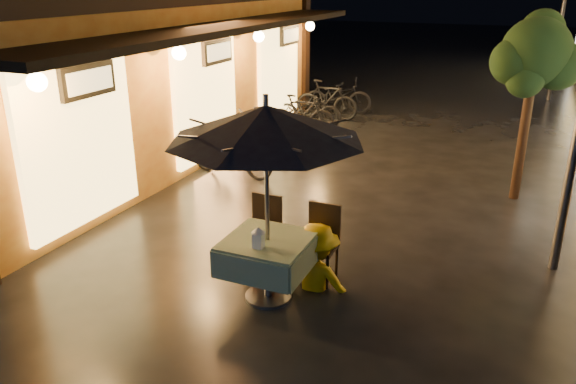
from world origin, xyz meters
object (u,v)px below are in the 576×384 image
at_px(patio_umbrella, 266,123).
at_px(table_lantern, 258,236).
at_px(cafe_table, 268,254).
at_px(bicycle_0, 231,151).
at_px(person_orange, 261,225).
at_px(person_yellow, 317,227).

distance_m(patio_umbrella, table_lantern, 1.25).
relative_size(cafe_table, bicycle_0, 0.54).
height_order(cafe_table, person_orange, person_orange).
distance_m(cafe_table, patio_umbrella, 1.56).
distance_m(cafe_table, person_yellow, 0.69).
xyz_separation_m(table_lantern, bicycle_0, (-2.55, 4.04, -0.43)).
height_order(table_lantern, person_orange, person_orange).
distance_m(person_orange, bicycle_0, 3.97).
relative_size(cafe_table, person_yellow, 0.62).
distance_m(person_yellow, bicycle_0, 4.44).
relative_size(person_orange, person_yellow, 0.86).
bearing_deg(person_yellow, table_lantern, 56.09).
bearing_deg(person_orange, patio_umbrella, 121.18).
distance_m(person_orange, person_yellow, 0.76).
xyz_separation_m(person_orange, person_yellow, (0.75, -0.00, 0.11)).
relative_size(table_lantern, person_yellow, 0.16).
distance_m(table_lantern, person_yellow, 0.86).
bearing_deg(bicycle_0, cafe_table, -140.72).
xyz_separation_m(cafe_table, patio_umbrella, (-0.00, -0.00, 1.56)).
xyz_separation_m(cafe_table, person_orange, (-0.34, 0.51, 0.10)).
relative_size(patio_umbrella, person_yellow, 1.54).
xyz_separation_m(person_orange, bicycle_0, (-2.22, 3.29, -0.20)).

